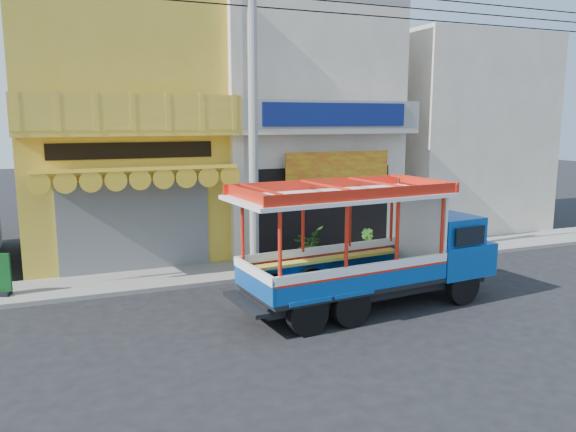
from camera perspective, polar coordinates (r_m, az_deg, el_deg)
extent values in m
plane|color=black|center=(13.40, 5.34, -9.45)|extent=(90.00, 90.00, 0.00)
cube|color=slate|center=(16.87, -0.93, -5.13)|extent=(30.00, 2.00, 0.12)
cube|color=gold|center=(19.30, -16.68, 8.19)|extent=(6.00, 6.00, 8.00)
cube|color=#595B5E|center=(16.57, -15.22, -1.00)|extent=(4.20, 0.10, 2.60)
cube|color=gold|center=(15.63, -15.16, 4.48)|extent=(5.20, 1.50, 0.31)
cube|color=gold|center=(15.97, -15.50, 8.17)|extent=(6.00, 0.70, 0.18)
cube|color=gold|center=(15.67, -15.46, 10.16)|extent=(6.00, 0.12, 0.95)
cube|color=black|center=(16.31, -15.55, 6.43)|extent=(4.50, 0.04, 0.45)
cube|color=#C0B19E|center=(20.76, 0.21, 8.68)|extent=(6.00, 6.00, 8.00)
cube|color=black|center=(18.23, 3.81, 0.61)|extent=(4.60, 0.12, 2.80)
cube|color=yellow|center=(17.95, 5.12, 4.95)|extent=(3.60, 0.05, 1.00)
cube|color=#C0B19E|center=(17.71, 4.37, 8.62)|extent=(6.00, 0.70, 0.18)
cube|color=gray|center=(17.44, 4.84, 10.24)|extent=(6.00, 0.12, 0.85)
cube|color=navy|center=(17.37, 4.95, 10.24)|extent=(4.80, 0.06, 0.70)
cube|color=gray|center=(21.09, 0.22, 19.95)|extent=(6.00, 6.00, 0.24)
cube|color=#C0B19E|center=(16.79, -5.25, 8.37)|extent=(0.35, 0.30, 8.00)
cube|color=#C0B19E|center=(24.30, 15.83, 8.01)|extent=(6.00, 6.00, 7.60)
cylinder|color=gray|center=(15.30, -3.57, 10.13)|extent=(0.26, 0.26, 9.00)
cylinder|color=black|center=(15.91, -0.04, 20.27)|extent=(28.00, 0.04, 0.04)
cylinder|color=black|center=(14.24, 17.28, -6.81)|extent=(0.91, 0.33, 0.89)
cylinder|color=black|center=(15.43, 12.84, -5.33)|extent=(0.91, 0.33, 0.89)
cylinder|color=black|center=(12.26, 6.40, -9.12)|extent=(0.91, 0.33, 0.89)
cylinder|color=black|center=(13.63, 2.39, -7.10)|extent=(0.91, 0.33, 0.89)
cylinder|color=black|center=(11.73, 1.98, -9.95)|extent=(0.91, 0.33, 0.89)
cylinder|color=black|center=(13.15, -1.69, -7.74)|extent=(0.91, 0.33, 0.89)
cube|color=black|center=(13.49, 8.19, -6.99)|extent=(6.11, 2.04, 0.25)
cube|color=#104CAB|center=(14.80, 15.58, -3.78)|extent=(1.79, 2.11, 0.80)
cube|color=#104CAB|center=(14.56, 15.32, -1.11)|extent=(1.42, 1.92, 0.67)
cube|color=black|center=(15.00, 17.07, -1.05)|extent=(0.20, 1.57, 0.49)
cube|color=black|center=(13.03, 5.56, -6.72)|extent=(4.59, 2.38, 0.11)
cube|color=#104CAB|center=(12.20, 8.03, -6.40)|extent=(4.41, 0.49, 0.54)
cube|color=white|center=(12.13, 8.05, -5.31)|extent=(4.41, 0.50, 0.20)
cube|color=#104CAB|center=(13.72, 3.42, -4.48)|extent=(4.41, 0.49, 0.54)
cube|color=white|center=(13.66, 3.43, -3.50)|extent=(4.41, 0.50, 0.20)
cylinder|color=red|center=(10.92, -0.82, -2.90)|extent=(0.09, 0.09, 1.43)
cylinder|color=red|center=(12.57, -4.64, -1.24)|extent=(0.09, 0.09, 1.43)
cube|color=white|center=(14.11, 13.24, -1.46)|extent=(0.24, 1.81, 2.01)
cube|color=white|center=(12.56, 5.37, 2.05)|extent=(5.14, 2.65, 0.09)
cube|color=red|center=(12.54, 5.38, 2.78)|extent=(4.96, 2.55, 0.23)
imported|color=#2D5C1A|center=(17.03, 2.10, -2.92)|extent=(1.25, 1.28, 1.08)
imported|color=#2D5C1A|center=(17.93, 8.22, -2.69)|extent=(0.62, 0.62, 0.88)
imported|color=#2D5C1A|center=(19.40, 12.61, -1.85)|extent=(0.63, 0.63, 0.89)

